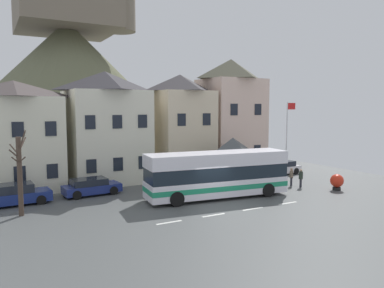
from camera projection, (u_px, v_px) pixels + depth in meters
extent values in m
cube|color=#4E5151|center=(219.00, 206.00, 24.94)|extent=(40.00, 60.00, 0.06)
cube|color=silver|center=(169.00, 222.00, 21.33)|extent=(1.60, 0.20, 0.01)
cube|color=silver|center=(214.00, 215.00, 22.77)|extent=(1.60, 0.20, 0.01)
cube|color=silver|center=(253.00, 209.00, 24.21)|extent=(1.60, 0.20, 0.01)
cube|color=silver|center=(288.00, 203.00, 25.65)|extent=(1.60, 0.20, 0.01)
cube|color=silver|center=(16.00, 144.00, 29.43)|extent=(6.73, 5.73, 7.39)
pyramid|color=#483F3E|center=(13.00, 89.00, 29.01)|extent=(6.73, 5.73, 1.27)
cube|color=black|center=(20.00, 174.00, 27.10)|extent=(0.80, 0.06, 1.10)
cube|color=black|center=(52.00, 171.00, 28.18)|extent=(0.80, 0.06, 1.10)
cube|color=black|center=(18.00, 129.00, 26.79)|extent=(0.80, 0.06, 1.10)
cube|color=black|center=(51.00, 129.00, 27.86)|extent=(0.80, 0.06, 1.10)
cube|color=silver|center=(106.00, 136.00, 33.31)|extent=(6.55, 6.58, 8.02)
pyramid|color=#343237|center=(105.00, 81.00, 32.84)|extent=(6.55, 6.58, 1.71)
cube|color=black|center=(91.00, 166.00, 29.57)|extent=(0.80, 0.06, 1.10)
cube|color=black|center=(118.00, 164.00, 30.62)|extent=(0.80, 0.06, 1.10)
cube|color=black|center=(143.00, 162.00, 31.66)|extent=(0.80, 0.06, 1.10)
cube|color=black|center=(90.00, 122.00, 29.23)|extent=(0.80, 0.06, 1.10)
cube|color=black|center=(117.00, 122.00, 30.28)|extent=(0.80, 0.06, 1.10)
cube|color=black|center=(143.00, 121.00, 31.33)|extent=(0.80, 0.06, 1.10)
cube|color=beige|center=(180.00, 133.00, 36.34)|extent=(5.18, 5.65, 8.12)
pyramid|color=#3F3C3F|center=(180.00, 83.00, 35.87)|extent=(5.18, 5.65, 1.59)
cube|color=black|center=(182.00, 159.00, 33.44)|extent=(0.80, 0.06, 1.10)
cube|color=black|center=(207.00, 157.00, 34.68)|extent=(0.80, 0.06, 1.10)
cube|color=black|center=(182.00, 120.00, 33.09)|extent=(0.80, 0.06, 1.10)
cube|color=black|center=(207.00, 119.00, 34.34)|extent=(0.80, 0.06, 1.10)
cube|color=beige|center=(231.00, 125.00, 38.90)|extent=(5.78, 5.28, 9.44)
pyramid|color=#4F4D3C|center=(231.00, 69.00, 38.34)|extent=(5.78, 5.28, 2.05)
cube|color=black|center=(234.00, 152.00, 36.12)|extent=(0.80, 0.06, 1.10)
cube|color=black|center=(257.00, 150.00, 37.51)|extent=(0.80, 0.06, 1.10)
cube|color=black|center=(234.00, 109.00, 35.72)|extent=(0.80, 0.06, 1.10)
cube|color=black|center=(258.00, 109.00, 37.11)|extent=(0.80, 0.06, 1.10)
cone|color=#616448|center=(69.00, 89.00, 49.78)|extent=(35.77, 35.77, 17.99)
cube|color=#706556|center=(66.00, 7.00, 48.75)|extent=(12.19, 12.19, 6.22)
cube|color=white|center=(217.00, 186.00, 27.16)|extent=(10.70, 3.71, 1.17)
cube|color=#1E8C60|center=(217.00, 186.00, 27.15)|extent=(10.72, 3.74, 0.36)
cube|color=#19232D|center=(217.00, 172.00, 27.06)|extent=(10.60, 3.66, 0.99)
cube|color=white|center=(217.00, 159.00, 26.96)|extent=(10.70, 3.71, 0.92)
cube|color=#19232D|center=(278.00, 167.00, 29.03)|extent=(0.30, 2.11, 0.95)
cylinder|color=black|center=(251.00, 184.00, 29.65)|extent=(1.03, 0.39, 1.00)
cylinder|color=black|center=(268.00, 190.00, 27.42)|extent=(1.03, 0.39, 1.00)
cylinder|color=black|center=(165.00, 192.00, 26.97)|extent=(1.03, 0.39, 1.00)
cylinder|color=black|center=(177.00, 199.00, 24.74)|extent=(1.03, 0.39, 1.00)
cylinder|color=#473D33|center=(207.00, 167.00, 33.53)|extent=(0.14, 0.14, 2.40)
cylinder|color=#473D33|center=(237.00, 165.00, 35.12)|extent=(0.14, 0.14, 2.40)
cylinder|color=#473D33|center=(228.00, 173.00, 30.66)|extent=(0.14, 0.14, 2.40)
cylinder|color=#473D33|center=(259.00, 170.00, 32.24)|extent=(0.14, 0.14, 2.40)
pyramid|color=#494E50|center=(233.00, 146.00, 32.70)|extent=(3.60, 3.60, 1.53)
cube|color=silver|center=(280.00, 169.00, 36.73)|extent=(4.21, 1.94, 0.64)
cube|color=#1E232D|center=(281.00, 163.00, 36.78)|extent=(2.54, 1.66, 0.49)
cylinder|color=black|center=(275.00, 174.00, 35.32)|extent=(0.65, 0.22, 0.64)
cylinder|color=black|center=(263.00, 171.00, 36.78)|extent=(0.65, 0.22, 0.64)
cylinder|color=black|center=(296.00, 171.00, 36.72)|extent=(0.65, 0.22, 0.64)
cylinder|color=black|center=(283.00, 169.00, 38.18)|extent=(0.65, 0.22, 0.64)
cube|color=navy|center=(92.00, 188.00, 28.09)|extent=(4.28, 2.10, 0.60)
cube|color=#1E232D|center=(89.00, 182.00, 27.93)|extent=(2.60, 1.77, 0.48)
cylinder|color=black|center=(106.00, 186.00, 29.58)|extent=(0.65, 0.24, 0.64)
cylinder|color=black|center=(114.00, 191.00, 28.12)|extent=(0.65, 0.24, 0.64)
cylinder|color=black|center=(70.00, 191.00, 28.10)|extent=(0.65, 0.24, 0.64)
cylinder|color=black|center=(77.00, 195.00, 26.64)|extent=(0.65, 0.24, 0.64)
cube|color=navy|center=(15.00, 197.00, 25.17)|extent=(4.65, 2.10, 0.68)
cube|color=#1E232D|center=(11.00, 188.00, 24.98)|extent=(2.82, 1.77, 0.58)
cylinder|color=black|center=(36.00, 195.00, 26.72)|extent=(0.65, 0.24, 0.64)
cylinder|color=black|center=(41.00, 200.00, 25.26)|extent=(0.65, 0.24, 0.64)
cube|color=silver|center=(233.00, 174.00, 34.28)|extent=(4.31, 2.23, 0.60)
cube|color=#1E232D|center=(232.00, 168.00, 34.12)|extent=(2.64, 1.84, 0.46)
cylinder|color=black|center=(238.00, 173.00, 35.78)|extent=(0.66, 0.27, 0.64)
cylinder|color=black|center=(251.00, 175.00, 34.37)|extent=(0.66, 0.27, 0.64)
cylinder|color=black|center=(216.00, 176.00, 34.23)|extent=(0.66, 0.27, 0.64)
cylinder|color=black|center=(228.00, 179.00, 32.82)|extent=(0.66, 0.27, 0.64)
cylinder|color=#2D2D38|center=(300.00, 183.00, 30.63)|extent=(0.14, 0.14, 0.74)
cylinder|color=#2D2D38|center=(301.00, 183.00, 30.81)|extent=(0.14, 0.14, 0.74)
cylinder|color=#2D382D|center=(301.00, 175.00, 30.66)|extent=(0.33, 0.33, 0.63)
sphere|color=#D1AD89|center=(301.00, 170.00, 30.62)|extent=(0.21, 0.21, 0.21)
cylinder|color=#2D2D38|center=(250.00, 181.00, 31.37)|extent=(0.18, 0.18, 0.76)
cylinder|color=#2D2D38|center=(251.00, 181.00, 31.54)|extent=(0.18, 0.18, 0.76)
cylinder|color=gray|center=(251.00, 173.00, 31.39)|extent=(0.33, 0.33, 0.69)
sphere|color=tan|center=(251.00, 168.00, 31.35)|extent=(0.20, 0.20, 0.20)
cylinder|color=#2D2D38|center=(282.00, 183.00, 30.77)|extent=(0.14, 0.14, 0.75)
cylinder|color=#2D2D38|center=(280.00, 183.00, 30.78)|extent=(0.14, 0.14, 0.75)
cylinder|color=gray|center=(281.00, 175.00, 30.71)|extent=(0.35, 0.35, 0.67)
sphere|color=tan|center=(281.00, 169.00, 30.67)|extent=(0.24, 0.24, 0.24)
cylinder|color=#2D2D38|center=(291.00, 181.00, 31.37)|extent=(0.15, 0.15, 0.72)
cylinder|color=#2D2D38|center=(291.00, 182.00, 31.20)|extent=(0.15, 0.15, 0.72)
cylinder|color=#7F6B56|center=(291.00, 174.00, 31.23)|extent=(0.29, 0.29, 0.64)
sphere|color=#9E7A60|center=(292.00, 169.00, 31.19)|extent=(0.21, 0.21, 0.21)
cube|color=#33473D|center=(234.00, 172.00, 35.70)|extent=(1.57, 0.45, 0.08)
cube|color=#33473D|center=(232.00, 169.00, 35.88)|extent=(1.57, 0.06, 0.40)
cube|color=#2D2D33|center=(227.00, 174.00, 35.39)|extent=(0.08, 0.36, 0.45)
cube|color=#2D2D33|center=(240.00, 173.00, 36.06)|extent=(0.08, 0.36, 0.45)
cylinder|color=silver|center=(286.00, 143.00, 32.19)|extent=(0.10, 0.10, 7.02)
cube|color=red|center=(291.00, 106.00, 32.10)|extent=(0.90, 0.03, 0.56)
cylinder|color=black|center=(337.00, 189.00, 29.65)|extent=(0.63, 0.63, 0.25)
sphere|color=red|center=(337.00, 181.00, 29.59)|extent=(1.04, 1.04, 1.04)
cylinder|color=#47382D|center=(20.00, 177.00, 22.45)|extent=(0.30, 0.30, 4.80)
cylinder|color=#47382D|center=(14.00, 150.00, 22.43)|extent=(0.53, 0.65, 0.65)
cylinder|color=#47382D|center=(16.00, 160.00, 21.96)|extent=(0.51, 0.73, 0.52)
cylinder|color=#47382D|center=(22.00, 141.00, 22.00)|extent=(0.46, 0.84, 1.34)
cylinder|color=#47382D|center=(22.00, 145.00, 22.80)|extent=(0.58, 1.06, 0.87)
cylinder|color=#47382D|center=(14.00, 154.00, 22.04)|extent=(0.61, 0.43, 0.62)
cylinder|color=#47382D|center=(22.00, 160.00, 22.05)|extent=(0.35, 0.87, 0.47)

